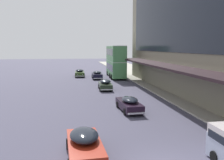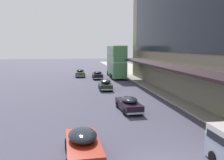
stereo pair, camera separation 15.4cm
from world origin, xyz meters
name	(u,v)px [view 1 (the left image)]	position (x,y,z in m)	size (l,w,h in m)	color
transit_bus_kerbside_front	(116,60)	(4.04, 37.82, 3.42)	(3.03, 11.19, 6.35)	#4C8F51
sedan_trailing_mid	(97,75)	(0.09, 36.01, 0.77)	(1.98, 4.87, 1.55)	black
sedan_lead_mid	(85,144)	(-3.97, 1.70, 0.75)	(2.12, 4.80, 1.52)	#A62514
sedan_far_back	(105,85)	(0.03, 23.44, 0.74)	(1.97, 4.48, 1.51)	#222E1E
sedan_second_mid	(80,73)	(-3.12, 40.10, 0.76)	(2.00, 4.48, 1.54)	#283F15
sedan_lead_near	(129,104)	(0.74, 11.17, 0.71)	(1.94, 4.85, 1.41)	black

